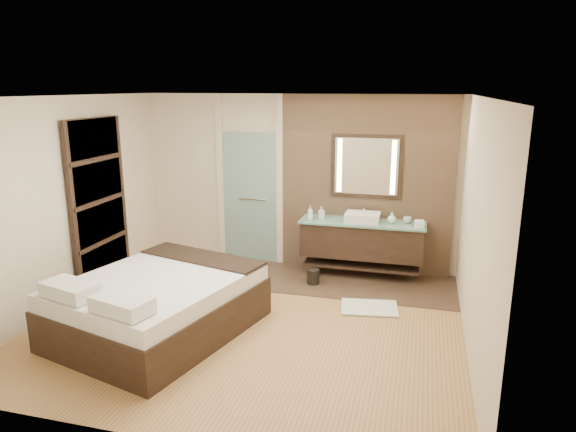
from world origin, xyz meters
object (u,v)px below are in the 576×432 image
(mirror_unit, at_px, (366,166))
(waste_bin, at_px, (313,277))
(bed, at_px, (158,304))
(vanity, at_px, (362,240))

(mirror_unit, xyz_separation_m, waste_bin, (-0.63, -0.75, -1.54))
(mirror_unit, bearing_deg, bed, -127.70)
(mirror_unit, distance_m, bed, 3.62)
(vanity, bearing_deg, mirror_unit, 90.00)
(vanity, bearing_deg, bed, -130.32)
(vanity, xyz_separation_m, bed, (-2.06, -2.43, -0.23))
(waste_bin, bearing_deg, mirror_unit, 50.04)
(vanity, xyz_separation_m, mirror_unit, (0.00, 0.24, 1.07))
(bed, bearing_deg, waste_bin, 68.13)
(mirror_unit, height_order, bed, mirror_unit)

